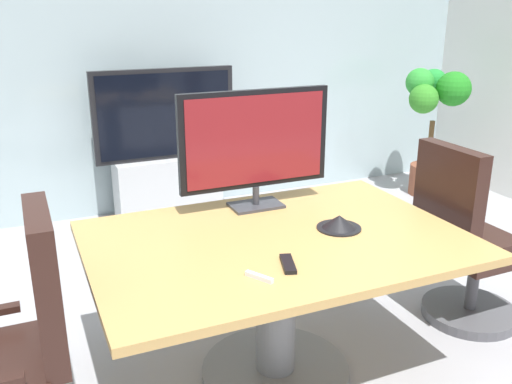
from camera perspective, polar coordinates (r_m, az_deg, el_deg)
The scene contains 10 objects.
wall_back_glass_partition at distance 5.09m, azimuth -10.11°, elevation 13.72°, with size 6.39×0.10×2.79m, color #9EB2B7.
conference_table at distance 2.75m, azimuth 2.11°, elevation -8.41°, with size 1.76×1.22×0.76m.
office_chair_left at distance 2.48m, azimuth -23.91°, elevation -16.19°, with size 0.60×0.57×1.09m.
office_chair_right at distance 3.46m, azimuth 20.56°, elevation -5.62°, with size 0.60×0.57×1.09m.
tv_monitor at distance 2.96m, azimuth -0.08°, elevation 5.09°, with size 0.84×0.18×0.64m.
wall_display_unit at distance 4.91m, azimuth -9.05°, elevation 2.26°, with size 1.20×0.36×1.31m.
potted_plant at distance 5.65m, azimuth 17.81°, elevation 7.76°, with size 0.62×0.59×1.24m.
conference_phone at distance 2.78m, azimuth 8.48°, elevation -3.13°, with size 0.22×0.22×0.07m.
remote_control at distance 2.38m, azimuth 3.29°, elevation -7.33°, with size 0.05×0.17×0.02m, color black.
whiteboard_marker at distance 2.27m, azimuth 0.33°, elevation -8.67°, with size 0.13×0.02×0.02m, color silver.
Camera 1 is at (-1.21, -1.94, 1.81)m, focal length 39.19 mm.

